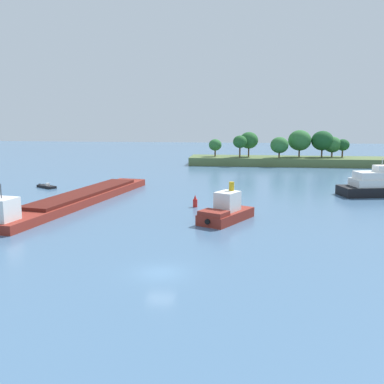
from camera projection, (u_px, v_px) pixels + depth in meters
ground_plane at (160, 273)px, 38.91m from camera, size 400.00×400.00×0.00m
treeline_island at (306, 153)px, 124.65m from camera, size 64.12×11.61×10.06m
fishing_skiff at (47, 186)px, 85.50m from camera, size 4.80×3.84×0.96m
cargo_barge at (78, 198)px, 69.58m from camera, size 12.41×40.75×5.82m
tugboat at (226, 211)px, 58.01m from camera, size 7.64×9.80×5.14m
channel_buoy_red at (195, 202)px, 67.18m from camera, size 0.70×0.70×1.90m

